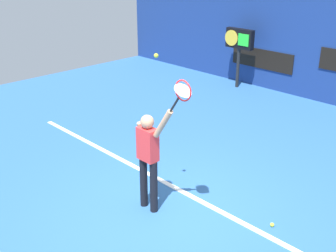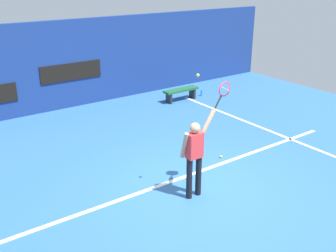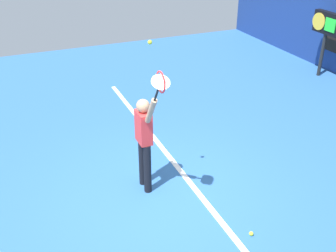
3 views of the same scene
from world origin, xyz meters
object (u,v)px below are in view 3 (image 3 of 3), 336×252
tennis_racket (160,84)px  tennis_ball (150,42)px  spare_ball (251,234)px  tennis_player (144,137)px  scoreboard_clock (327,26)px

tennis_racket → tennis_ball: (-0.63, 0.10, 0.40)m
tennis_ball → spare_ball: tennis_ball is taller
tennis_player → spare_ball: tennis_player is taller
tennis_ball → tennis_player: bearing=-139.0°
tennis_player → tennis_ball: tennis_ball is taller
tennis_player → scoreboard_clock: 7.35m
tennis_racket → spare_ball: size_ratio=8.80×
tennis_player → tennis_racket: 1.43m
tennis_racket → spare_ball: (1.02, 1.04, -2.20)m
tennis_racket → tennis_ball: size_ratio=8.80×
tennis_racket → spare_ball: 2.64m
tennis_player → tennis_ball: bearing=41.0°
tennis_ball → scoreboard_clock: size_ratio=0.04×
tennis_racket → scoreboard_clock: bearing=120.6°
tennis_player → tennis_ball: size_ratio=28.23×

